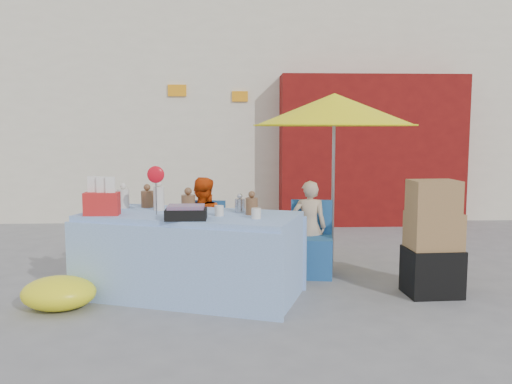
{
  "coord_description": "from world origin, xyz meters",
  "views": [
    {
      "loc": [
        -0.24,
        -5.18,
        1.67
      ],
      "look_at": [
        0.01,
        0.6,
        1.0
      ],
      "focal_mm": 38.0,
      "sensor_mm": 36.0,
      "label": 1
    }
  ],
  "objects_px": {
    "chair_right": "(311,253)",
    "vendor_orange": "(202,226)",
    "chair_left": "(202,254)",
    "vendor_beige": "(309,227)",
    "umbrella": "(334,110)",
    "market_table": "(189,254)",
    "box_stack": "(433,243)"
  },
  "relations": [
    {
      "from": "chair_right",
      "to": "vendor_orange",
      "type": "xyz_separation_m",
      "value": [
        -1.25,
        0.13,
        0.31
      ]
    },
    {
      "from": "chair_left",
      "to": "chair_right",
      "type": "distance_m",
      "value": 1.25
    },
    {
      "from": "vendor_orange",
      "to": "chair_left",
      "type": "bearing_deg",
      "value": 100.17
    },
    {
      "from": "vendor_orange",
      "to": "vendor_beige",
      "type": "bearing_deg",
      "value": -170.9
    },
    {
      "from": "vendor_beige",
      "to": "vendor_orange",
      "type": "bearing_deg",
      "value": 9.1
    },
    {
      "from": "vendor_orange",
      "to": "chair_right",
      "type": "bearing_deg",
      "value": -177.02
    },
    {
      "from": "umbrella",
      "to": "vendor_beige",
      "type": "bearing_deg",
      "value": -153.43
    },
    {
      "from": "chair_right",
      "to": "vendor_beige",
      "type": "relative_size",
      "value": 0.79
    },
    {
      "from": "market_table",
      "to": "vendor_beige",
      "type": "relative_size",
      "value": 2.21
    },
    {
      "from": "market_table",
      "to": "vendor_beige",
      "type": "distance_m",
      "value": 1.58
    },
    {
      "from": "box_stack",
      "to": "market_table",
      "type": "bearing_deg",
      "value": 177.69
    },
    {
      "from": "vendor_orange",
      "to": "vendor_beige",
      "type": "height_order",
      "value": "vendor_orange"
    },
    {
      "from": "vendor_orange",
      "to": "umbrella",
      "type": "distance_m",
      "value": 2.05
    },
    {
      "from": "market_table",
      "to": "chair_right",
      "type": "bearing_deg",
      "value": 46.78
    },
    {
      "from": "vendor_orange",
      "to": "umbrella",
      "type": "relative_size",
      "value": 0.54
    },
    {
      "from": "chair_left",
      "to": "umbrella",
      "type": "xyz_separation_m",
      "value": [
        1.55,
        0.28,
        1.64
      ]
    },
    {
      "from": "chair_left",
      "to": "box_stack",
      "type": "height_order",
      "value": "box_stack"
    },
    {
      "from": "chair_left",
      "to": "vendor_orange",
      "type": "relative_size",
      "value": 0.75
    },
    {
      "from": "chair_right",
      "to": "market_table",
      "type": "bearing_deg",
      "value": -143.2
    },
    {
      "from": "vendor_orange",
      "to": "box_stack",
      "type": "height_order",
      "value": "box_stack"
    },
    {
      "from": "box_stack",
      "to": "vendor_beige",
      "type": "bearing_deg",
      "value": 140.08
    },
    {
      "from": "chair_right",
      "to": "umbrella",
      "type": "relative_size",
      "value": 0.41
    },
    {
      "from": "umbrella",
      "to": "box_stack",
      "type": "height_order",
      "value": "umbrella"
    },
    {
      "from": "chair_left",
      "to": "vendor_beige",
      "type": "relative_size",
      "value": 0.79
    },
    {
      "from": "chair_left",
      "to": "vendor_beige",
      "type": "bearing_deg",
      "value": 15.25
    },
    {
      "from": "chair_left",
      "to": "chair_right",
      "type": "height_order",
      "value": "same"
    },
    {
      "from": "umbrella",
      "to": "box_stack",
      "type": "relative_size",
      "value": 1.79
    },
    {
      "from": "box_stack",
      "to": "chair_right",
      "type": "bearing_deg",
      "value": 144.32
    },
    {
      "from": "chair_right",
      "to": "vendor_beige",
      "type": "distance_m",
      "value": 0.32
    },
    {
      "from": "market_table",
      "to": "box_stack",
      "type": "relative_size",
      "value": 2.04
    },
    {
      "from": "market_table",
      "to": "box_stack",
      "type": "bearing_deg",
      "value": 16.77
    },
    {
      "from": "chair_left",
      "to": "chair_right",
      "type": "bearing_deg",
      "value": 9.1
    }
  ]
}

